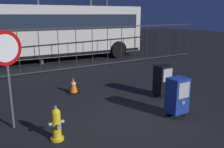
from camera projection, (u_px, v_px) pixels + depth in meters
ground_plane at (127, 121)px, 5.93m from camera, size 60.00×60.00×0.00m
fire_hydrant at (56, 124)px, 4.96m from camera, size 0.33×0.32×0.75m
newspaper_box_primary at (177, 95)px, 6.07m from camera, size 0.48×0.42×1.02m
newspaper_box_secondary at (163, 79)px, 7.55m from camera, size 0.48×0.42×1.02m
stop_sign at (7, 60)px, 5.19m from camera, size 0.71×0.31×2.23m
traffic_cone at (73, 85)px, 8.00m from camera, size 0.36×0.36×0.53m
fence_barrier at (49, 50)px, 10.57m from camera, size 18.03×0.04×2.00m
bus_near at (50, 30)px, 13.42m from camera, size 10.61×3.20×3.00m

